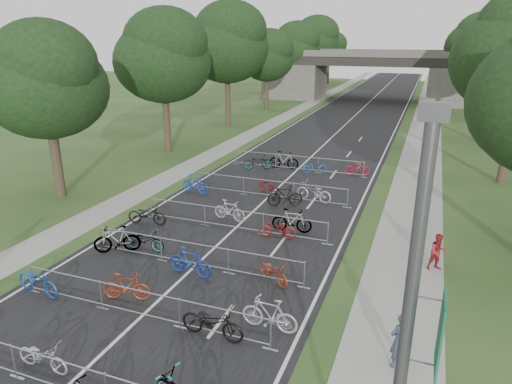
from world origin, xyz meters
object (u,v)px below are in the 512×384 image
(lamppost, at_px, (402,383))
(pedestrian_b, at_px, (438,252))
(pedestrian_a, at_px, (400,341))
(overpass_bridge, at_px, (373,76))

(lamppost, bearing_deg, pedestrian_b, 85.95)
(lamppost, relative_size, pedestrian_a, 4.81)
(overpass_bridge, bearing_deg, pedestrian_a, -81.84)
(lamppost, xyz_separation_m, pedestrian_a, (-0.13, 5.82, -3.43))
(overpass_bridge, distance_m, lamppost, 63.55)
(pedestrian_a, bearing_deg, lamppost, 54.64)
(overpass_bridge, height_order, pedestrian_a, overpass_bridge)
(lamppost, xyz_separation_m, pedestrian_b, (0.87, 12.29, -3.52))
(overpass_bridge, relative_size, pedestrian_b, 20.36)
(overpass_bridge, relative_size, lamppost, 3.78)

